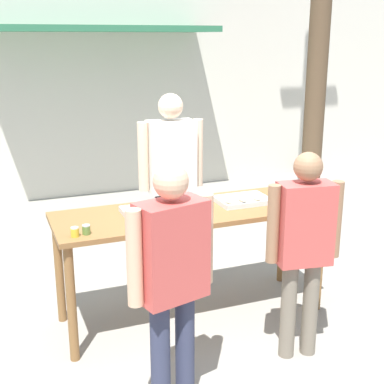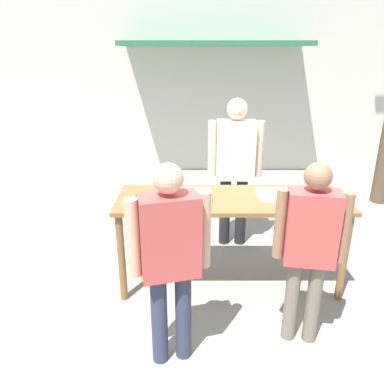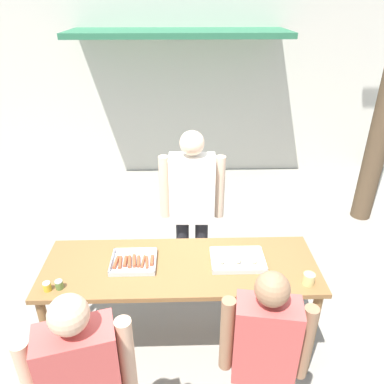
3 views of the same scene
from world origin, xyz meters
TOP-DOWN VIEW (x-y plane):
  - ground_plane at (0.00, 0.00)m, footprint 24.00×24.00m
  - building_facade_back at (0.00, 3.98)m, footprint 12.00×1.11m
  - serving_table at (0.00, 0.00)m, footprint 2.24×0.75m
  - food_tray_sausages at (-0.38, 0.03)m, footprint 0.37×0.32m
  - food_tray_buns at (0.47, 0.03)m, footprint 0.44×0.32m
  - condiment_jar_mustard at (-0.99, -0.26)m, footprint 0.06×0.06m
  - condiment_jar_ketchup at (-0.91, -0.25)m, footprint 0.06×0.06m
  - beer_cup at (0.97, -0.25)m, footprint 0.09×0.09m
  - person_server_behind_table at (0.12, 0.85)m, footprint 0.64×0.26m
  - person_customer_with_cup at (0.52, -0.84)m, footprint 0.55×0.27m

SIDE VIEW (x-z plane):
  - ground_plane at x=0.00m, z-range 0.00..0.00m
  - serving_table at x=0.00m, z-range 0.35..1.30m
  - person_customer_with_cup at x=0.52m, z-range 0.15..1.70m
  - food_tray_sausages at x=-0.38m, z-range 0.94..0.99m
  - food_tray_buns at x=0.47m, z-range 0.94..0.99m
  - condiment_jar_mustard at x=-0.99m, z-range 0.95..1.02m
  - condiment_jar_ketchup at x=-0.91m, z-range 0.95..1.02m
  - beer_cup at x=0.97m, z-range 0.95..1.04m
  - person_server_behind_table at x=0.12m, z-range 0.17..1.97m
  - building_facade_back at x=0.00m, z-range 0.01..4.51m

